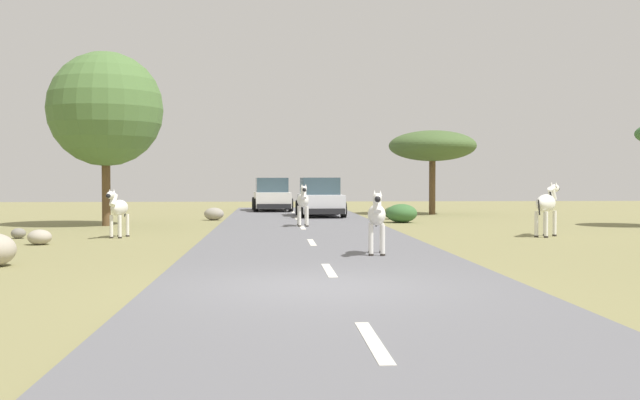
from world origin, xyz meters
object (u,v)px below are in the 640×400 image
car_0 (272,196)px  car_1 (320,198)px  bush_3 (394,213)px  rock_4 (40,237)px  tree_3 (106,109)px  rock_0 (214,214)px  zebra_0 (377,216)px  tree_5 (432,146)px  zebra_1 (303,201)px  bush_2 (402,213)px  zebra_3 (118,209)px  rock_3 (18,233)px  zebra_2 (547,204)px

car_0 → car_1: size_ratio=1.01×
bush_3 → rock_4: bearing=-134.2°
car_0 → tree_3: 13.62m
rock_0 → tree_3: bearing=-136.3°
rock_4 → zebra_0: bearing=-23.1°
tree_5 → rock_0: bearing=-156.7°
zebra_1 → car_0: car_0 is taller
zebra_0 → bush_2: size_ratio=1.24×
zebra_1 → tree_3: (-7.20, 1.41, 3.34)m
car_1 → rock_4: (-8.27, -13.59, -0.65)m
zebra_3 → rock_4: size_ratio=2.47×
zebra_1 → rock_0: bearing=-55.0°
car_1 → rock_0: car_1 is taller
tree_5 → bush_2: 7.71m
car_0 → tree_5: tree_5 is taller
zebra_3 → tree_3: tree_3 is taller
tree_3 → tree_5: (13.89, 7.91, -0.97)m
tree_3 → rock_4: bearing=-90.1°
zebra_1 → zebra_3: bearing=36.0°
zebra_1 → rock_0: (-3.53, 4.91, -0.68)m
zebra_3 → bush_3: 13.60m
tree_3 → tree_5: 16.01m
tree_5 → bush_3: 5.68m
tree_3 → rock_3: (-1.26, -5.72, -4.14)m
zebra_2 → bush_3: 10.30m
car_0 → zebra_0: bearing=92.8°
bush_2 → rock_4: 14.49m
tree_3 → zebra_2: bearing=-22.7°
bush_3 → rock_0: 7.70m
tree_5 → bush_2: bearing=-111.9°
car_1 → tree_3: size_ratio=0.69×
zebra_0 → tree_3: 14.61m
zebra_3 → zebra_0: bearing=148.0°
zebra_2 → rock_4: 14.50m
car_0 → rock_0: bearing=70.6°
tree_5 → rock_3: bearing=-138.0°
car_0 → rock_3: bearing=64.1°
rock_4 → car_1: bearing=58.7°
tree_5 → rock_3: 20.63m
rock_4 → zebra_1: bearing=41.8°
car_0 → rock_4: size_ratio=7.16×
zebra_1 → rock_0: size_ratio=1.94×
rock_0 → bush_2: bearing=-16.2°
car_0 → bush_3: bearing=120.9°
rock_3 → zebra_1: bearing=27.0°
tree_3 → rock_4: size_ratio=10.36×
zebra_3 → bush_3: zebra_3 is taller
zebra_0 → zebra_3: size_ratio=1.01×
car_1 → bush_2: car_1 is taller
zebra_1 → zebra_3: (-5.62, -4.19, -0.09)m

